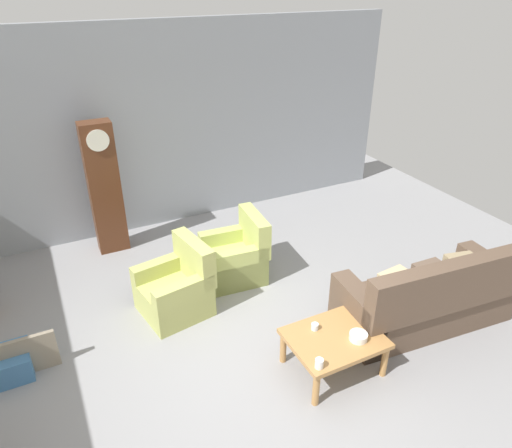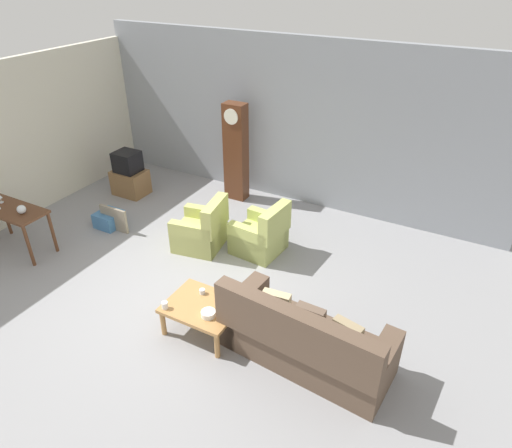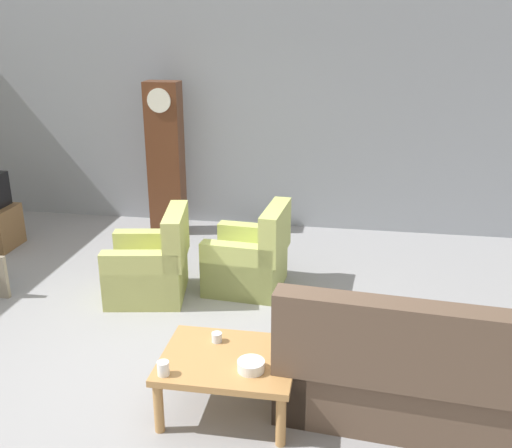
{
  "view_description": "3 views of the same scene",
  "coord_description": "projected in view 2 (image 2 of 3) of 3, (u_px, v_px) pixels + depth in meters",
  "views": [
    {
      "loc": [
        -1.77,
        -3.5,
        3.77
      ],
      "look_at": [
        0.58,
        1.22,
        0.93
      ],
      "focal_mm": 32.84,
      "sensor_mm": 36.0,
      "label": 1
    },
    {
      "loc": [
        3.41,
        -4.22,
        4.42
      ],
      "look_at": [
        0.55,
        1.09,
        0.8
      ],
      "focal_mm": 31.78,
      "sensor_mm": 36.0,
      "label": 2
    },
    {
      "loc": [
        1.4,
        -4.03,
        2.71
      ],
      "look_at": [
        0.59,
        0.87,
        0.95
      ],
      "focal_mm": 40.52,
      "sensor_mm": 36.0,
      "label": 3
    }
  ],
  "objects": [
    {
      "name": "storage_box_blue",
      "position": [
        109.0,
        219.0,
        8.47
      ],
      "size": [
        0.43,
        0.45,
        0.28
      ],
      "primitive_type": "cube",
      "color": "teal",
      "rests_on": "ground_plane"
    },
    {
      "name": "tv_crt",
      "position": [
        127.0,
        162.0,
        9.31
      ],
      "size": [
        0.48,
        0.44,
        0.42
      ],
      "primitive_type": "cube",
      "color": "black",
      "rests_on": "tv_stand_cabinet"
    },
    {
      "name": "tv_stand_cabinet",
      "position": [
        131.0,
        182.0,
        9.55
      ],
      "size": [
        0.68,
        0.52,
        0.52
      ],
      "primitive_type": "cube",
      "color": "brown",
      "rests_on": "ground_plane"
    },
    {
      "name": "pegboard_wall_left",
      "position": [
        5.0,
        146.0,
        8.12
      ],
      "size": [
        0.12,
        6.4,
        2.88
      ],
      "primitive_type": "cube",
      "color": "beige",
      "rests_on": "ground_plane"
    },
    {
      "name": "cup_white_porcelain",
      "position": [
        165.0,
        305.0,
        5.88
      ],
      "size": [
        0.08,
        0.08,
        0.1
      ],
      "primitive_type": "cylinder",
      "color": "white",
      "rests_on": "coffee_table_wood"
    },
    {
      "name": "couch_floral",
      "position": [
        304.0,
        341.0,
        5.52
      ],
      "size": [
        2.17,
        1.07,
        1.04
      ],
      "color": "brown",
      "rests_on": "ground_plane"
    },
    {
      "name": "wine_glass_mid",
      "position": [
        0.0,
        197.0,
        7.59
      ],
      "size": [
        0.07,
        0.07,
        0.17
      ],
      "color": "silver",
      "rests_on": "console_table_dark"
    },
    {
      "name": "grandfather_clock",
      "position": [
        236.0,
        152.0,
        9.03
      ],
      "size": [
        0.44,
        0.3,
        1.99
      ],
      "color": "#562D19",
      "rests_on": "ground_plane"
    },
    {
      "name": "console_table_dark",
      "position": [
        12.0,
        215.0,
        7.54
      ],
      "size": [
        1.3,
        0.56,
        0.79
      ],
      "color": "#56331E",
      "rests_on": "ground_plane"
    },
    {
      "name": "cup_cream_tall",
      "position": [
        222.0,
        318.0,
        5.7
      ],
      "size": [
        0.07,
        0.07,
        0.07
      ],
      "primitive_type": "cylinder",
      "color": "beige",
      "rests_on": "coffee_table_wood"
    },
    {
      "name": "cup_blue_rimmed",
      "position": [
        202.0,
        291.0,
        6.14
      ],
      "size": [
        0.08,
        0.08,
        0.07
      ],
      "primitive_type": "cylinder",
      "color": "silver",
      "rests_on": "coffee_table_wood"
    },
    {
      "name": "bowl_white_stacked",
      "position": [
        208.0,
        314.0,
        5.76
      ],
      "size": [
        0.19,
        0.19,
        0.07
      ],
      "primitive_type": "cylinder",
      "color": "white",
      "rests_on": "coffee_table_wood"
    },
    {
      "name": "garage_door_wall",
      "position": [
        293.0,
        123.0,
        8.75
      ],
      "size": [
        8.4,
        0.16,
        3.2
      ],
      "primitive_type": "cube",
      "color": "gray",
      "rests_on": "ground_plane"
    },
    {
      "name": "coffee_table_wood",
      "position": [
        203.0,
        308.0,
        6.0
      ],
      "size": [
        0.96,
        0.76,
        0.44
      ],
      "color": "#B27F47",
      "rests_on": "ground_plane"
    },
    {
      "name": "armchair_olive_near",
      "position": [
        202.0,
        231.0,
        7.79
      ],
      "size": [
        0.91,
        0.88,
        0.92
      ],
      "color": "#B7BC66",
      "rests_on": "ground_plane"
    },
    {
      "name": "ground_plane",
      "position": [
        190.0,
        293.0,
        6.85
      ],
      "size": [
        10.4,
        10.4,
        0.0
      ],
      "primitive_type": "plane",
      "color": "gray"
    },
    {
      "name": "glass_dome_cloche",
      "position": [
        21.0,
        209.0,
        7.3
      ],
      "size": [
        0.14,
        0.14,
        0.14
      ],
      "primitive_type": "sphere",
      "color": "silver",
      "rests_on": "console_table_dark"
    },
    {
      "name": "framed_picture_leaning",
      "position": [
        114.0,
        219.0,
        8.3
      ],
      "size": [
        0.6,
        0.05,
        0.46
      ],
      "primitive_type": "cube",
      "color": "gray",
      "rests_on": "ground_plane"
    },
    {
      "name": "armchair_olive_far",
      "position": [
        261.0,
        236.0,
        7.66
      ],
      "size": [
        0.85,
        0.82,
        0.92
      ],
      "color": "#B7C167",
      "rests_on": "ground_plane"
    }
  ]
}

